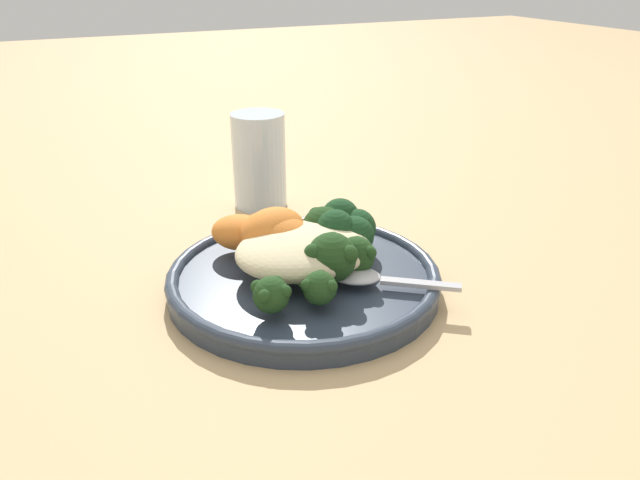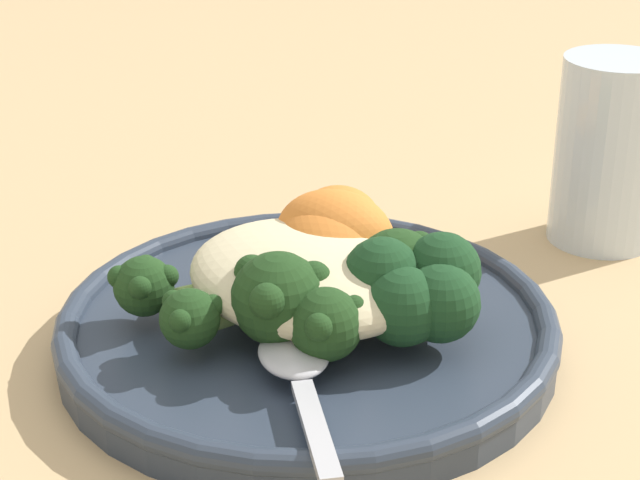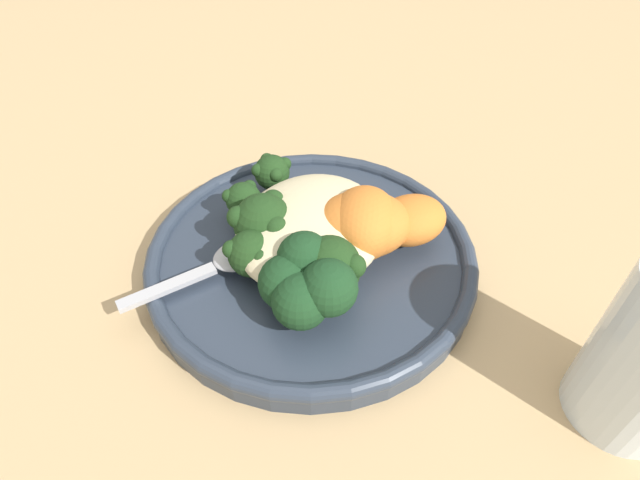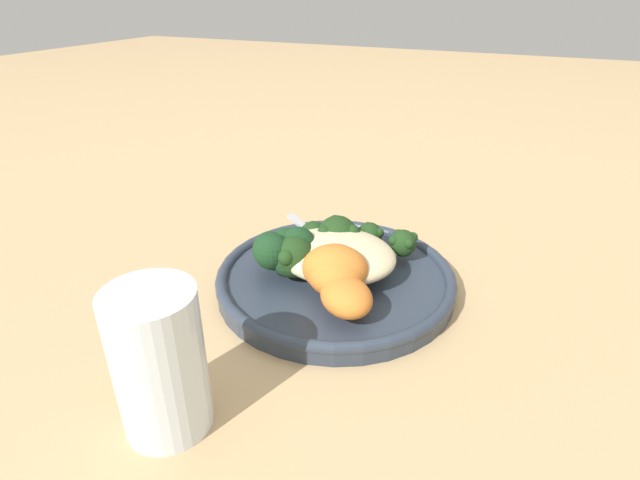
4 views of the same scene
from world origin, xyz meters
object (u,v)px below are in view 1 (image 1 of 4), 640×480
sweet_potato_chunk_3 (271,233)px  spoon (366,277)px  quinoa_mound (304,251)px  broccoli_stalk_1 (312,281)px  plate (305,279)px  sweet_potato_chunk_2 (240,232)px  kale_tuft (343,228)px  sweet_potato_chunk_0 (277,234)px  broccoli_stalk_4 (332,244)px  broccoli_stalk_5 (319,233)px  broccoli_stalk_2 (325,257)px  broccoli_stalk_0 (275,288)px  sweet_potato_chunk_1 (278,245)px  water_glass (259,160)px  broccoli_stalk_3 (340,256)px

sweet_potato_chunk_3 → spoon: (0.05, -0.08, -0.02)m
quinoa_mound → broccoli_stalk_1: 0.05m
plate → quinoa_mound: bearing=160.5°
sweet_potato_chunk_2 → kale_tuft: 0.10m
quinoa_mound → sweet_potato_chunk_2: size_ratio=2.24×
plate → sweet_potato_chunk_0: sweet_potato_chunk_0 is taller
quinoa_mound → sweet_potato_chunk_3: sweet_potato_chunk_3 is taller
broccoli_stalk_1 → spoon: (0.05, -0.00, -0.01)m
plate → spoon: 0.06m
broccoli_stalk_4 → broccoli_stalk_5: size_ratio=1.28×
broccoli_stalk_2 → broccoli_stalk_4: (0.02, 0.03, -0.01)m
broccoli_stalk_0 → broccoli_stalk_1: size_ratio=0.96×
sweet_potato_chunk_0 → quinoa_mound: bearing=-72.4°
broccoli_stalk_2 → sweet_potato_chunk_2: size_ratio=1.56×
sweet_potato_chunk_1 → broccoli_stalk_2: bearing=-61.9°
spoon → water_glass: 0.26m
plate → broccoli_stalk_5: size_ratio=2.72×
broccoli_stalk_0 → sweet_potato_chunk_2: 0.11m
broccoli_stalk_2 → broccoli_stalk_5: 0.05m
plate → sweet_potato_chunk_3: (-0.02, 0.04, 0.03)m
plate → broccoli_stalk_0: (-0.05, -0.04, 0.02)m
sweet_potato_chunk_1 → kale_tuft: (0.06, -0.00, 0.00)m
sweet_potato_chunk_0 → spoon: (0.05, -0.08, -0.02)m
broccoli_stalk_0 → water_glass: size_ratio=0.85×
quinoa_mound → broccoli_stalk_0: size_ratio=1.30×
sweet_potato_chunk_2 → water_glass: water_glass is taller
sweet_potato_chunk_0 → spoon: size_ratio=0.70×
quinoa_mound → broccoli_stalk_4: 0.03m
quinoa_mound → broccoli_stalk_0: (-0.04, -0.04, -0.00)m
broccoli_stalk_1 → kale_tuft: size_ratio=1.49×
broccoli_stalk_5 → sweet_potato_chunk_2: 0.07m
sweet_potato_chunk_1 → spoon: (0.05, -0.07, -0.01)m
quinoa_mound → sweet_potato_chunk_1: bearing=125.0°
broccoli_stalk_2 → broccoli_stalk_3: broccoli_stalk_2 is taller
kale_tuft → water_glass: 0.19m
sweet_potato_chunk_1 → sweet_potato_chunk_2: bearing=115.9°
broccoli_stalk_1 → broccoli_stalk_4: bearing=142.4°
sweet_potato_chunk_1 → kale_tuft: kale_tuft is taller
plate → quinoa_mound: (-0.00, 0.00, 0.03)m
plate → kale_tuft: bearing=24.4°
quinoa_mound → spoon: size_ratio=1.20×
sweet_potato_chunk_0 → broccoli_stalk_1: bearing=-91.3°
broccoli_stalk_0 → sweet_potato_chunk_1: size_ratio=1.62×
sweet_potato_chunk_2 → water_glass: size_ratio=0.49×
plate → kale_tuft: 0.06m
kale_tuft → sweet_potato_chunk_0: bearing=167.6°
sweet_potato_chunk_0 → sweet_potato_chunk_1: 0.01m
sweet_potato_chunk_2 → broccoli_stalk_4: bearing=-38.2°
broccoli_stalk_1 → sweet_potato_chunk_1: sweet_potato_chunk_1 is taller
sweet_potato_chunk_0 → spoon: sweet_potato_chunk_0 is taller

